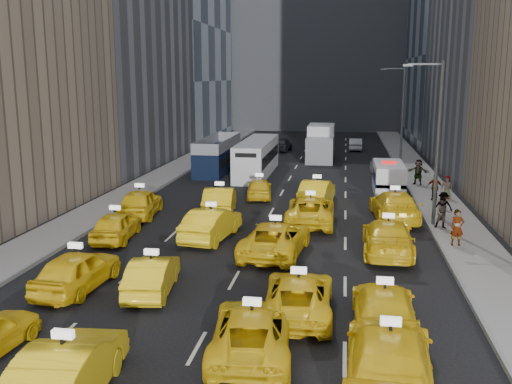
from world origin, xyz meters
TOP-DOWN VIEW (x-y plane):
  - ground at (0.00, 0.00)m, footprint 160.00×160.00m
  - sidewalk_west at (-10.50, 25.00)m, footprint 3.00×90.00m
  - sidewalk_east at (10.50, 25.00)m, footprint 3.00×90.00m
  - curb_west at (-9.05, 25.00)m, footprint 0.15×90.00m
  - curb_east at (9.05, 25.00)m, footprint 0.15×90.00m
  - streetlight_near at (9.18, 12.00)m, footprint 2.15×0.22m
  - streetlight_far at (9.18, 32.00)m, footprint 2.15×0.22m
  - taxi_1 at (-2.51, -7.41)m, footprint 2.14×5.17m
  - taxi_2 at (1.73, -4.04)m, footprint 2.79×5.30m
  - taxi_3 at (5.64, -5.35)m, footprint 2.64×5.81m
  - taxi_4 at (-5.84, 0.04)m, footprint 2.16×4.74m
  - taxi_5 at (-2.85, 0.22)m, footprint 2.02×4.42m
  - taxi_6 at (2.87, -1.04)m, footprint 2.49×5.15m
  - taxi_7 at (5.73, -1.77)m, footprint 2.15×5.09m
  - taxi_8 at (-7.04, 6.82)m, footprint 2.15×4.45m
  - taxi_9 at (-2.28, 7.69)m, footprint 2.36×5.12m
  - taxi_10 at (1.27, 5.64)m, footprint 3.13×5.83m
  - taxi_11 at (6.43, 6.60)m, footprint 2.38×5.63m
  - taxi_12 at (-7.54, 11.73)m, footprint 2.53×5.10m
  - taxi_13 at (-3.05, 13.19)m, footprint 2.36×5.14m
  - taxi_14 at (2.52, 11.55)m, footprint 2.69×5.68m
  - taxi_15 at (7.27, 13.22)m, footprint 2.81×5.96m
  - taxi_16 at (-1.35, 17.98)m, footprint 2.16×4.25m
  - taxi_17 at (2.64, 16.54)m, footprint 2.30×5.14m
  - nypd_van at (7.50, 21.23)m, footprint 2.51×5.44m
  - double_decker at (-6.57, 28.73)m, footprint 3.07×10.12m
  - city_bus at (-2.95, 27.47)m, footprint 3.85×11.40m
  - box_truck at (2.01, 36.78)m, footprint 3.35×7.69m
  - misc_car_0 at (7.43, 28.33)m, footprint 1.75×4.40m
  - misc_car_1 at (-7.12, 38.71)m, footprint 3.15×6.20m
  - misc_car_2 at (1.83, 44.21)m, footprint 2.68×5.50m
  - misc_car_3 at (-2.50, 42.63)m, footprint 2.10×4.62m
  - misc_car_4 at (5.57, 44.85)m, footprint 1.49×4.10m
  - pedestrian_0 at (9.79, 7.93)m, footprint 0.70×0.50m
  - pedestrian_1 at (9.64, 11.14)m, footprint 0.87×0.53m
  - pedestrian_2 at (9.95, 12.94)m, footprint 1.14×0.77m
  - pedestrian_3 at (10.27, 18.44)m, footprint 1.10×0.75m
  - pedestrian_4 at (11.17, 19.07)m, footprint 0.85×0.64m
  - pedestrian_5 at (9.87, 23.94)m, footprint 1.83×1.13m

SIDE VIEW (x-z plane):
  - ground at x=0.00m, z-range 0.00..0.00m
  - sidewalk_west at x=-10.50m, z-range 0.00..0.15m
  - sidewalk_east at x=10.50m, z-range 0.00..0.15m
  - curb_west at x=-9.05m, z-range 0.00..0.18m
  - curb_east at x=9.05m, z-range 0.00..0.18m
  - misc_car_4 at x=5.57m, z-range 0.00..1.34m
  - taxi_16 at x=-1.35m, z-range 0.00..1.39m
  - taxi_5 at x=-2.85m, z-range 0.00..1.40m
  - taxi_6 at x=2.87m, z-range 0.00..1.41m
  - taxi_2 at x=1.73m, z-range 0.00..1.42m
  - misc_car_0 at x=7.43m, z-range 0.00..1.42m
  - taxi_7 at x=5.73m, z-range 0.00..1.47m
  - taxi_8 at x=-7.04m, z-range 0.00..1.47m
  - misc_car_3 at x=-2.50m, z-range 0.00..1.54m
  - misc_car_2 at x=1.83m, z-range 0.00..1.54m
  - taxi_10 at x=1.27m, z-range 0.00..1.56m
  - taxi_14 at x=2.52m, z-range 0.00..1.57m
  - taxi_4 at x=-5.84m, z-range 0.00..1.58m
  - taxi_11 at x=6.43m, z-range 0.00..1.62m
  - taxi_9 at x=-2.28m, z-range 0.00..1.63m
  - taxi_13 at x=-3.05m, z-range 0.00..1.63m
  - taxi_17 at x=2.64m, z-range 0.00..1.64m
  - taxi_3 at x=5.64m, z-range 0.00..1.65m
  - taxi_1 at x=-2.51m, z-range 0.00..1.66m
  - taxi_12 at x=-7.54m, z-range 0.00..1.67m
  - taxi_15 at x=7.27m, z-range 0.00..1.68m
  - misc_car_1 at x=-7.12m, z-range 0.00..1.68m
  - pedestrian_4 at x=11.17m, z-range 0.15..1.69m
  - pedestrian_2 at x=9.95m, z-range 0.15..1.78m
  - pedestrian_1 at x=9.64m, z-range 0.15..1.86m
  - pedestrian_3 at x=10.27m, z-range 0.15..1.87m
  - nypd_van at x=7.50m, z-range -0.11..2.16m
  - pedestrian_0 at x=9.79m, z-range 0.15..1.93m
  - pedestrian_5 at x=9.87m, z-range 0.15..2.06m
  - city_bus at x=-2.95m, z-range -0.02..2.87m
  - double_decker at x=-6.57m, z-range -0.02..2.88m
  - box_truck at x=2.01m, z-range -0.02..3.38m
  - streetlight_near at x=9.18m, z-range 0.42..9.42m
  - streetlight_far at x=9.18m, z-range 0.42..9.42m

